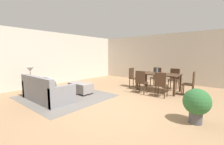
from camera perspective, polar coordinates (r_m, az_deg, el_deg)
ground_plane at (r=4.58m, az=0.30°, el=-12.91°), size 10.80×10.80×0.00m
wall_back at (r=8.78m, az=21.34°, el=5.19°), size 9.00×0.12×2.70m
wall_left at (r=8.17m, az=-22.77°, el=5.02°), size 0.12×11.00×2.70m
area_rug at (r=5.83m, az=-17.62°, el=-8.79°), size 3.00×2.80×0.01m
couch at (r=5.51m, az=-24.32°, el=-6.87°), size 2.01×0.88×0.86m
ottoman_table at (r=6.06m, az=-12.14°, el=-5.69°), size 0.99×0.53×0.43m
side_table at (r=6.67m, az=-29.08°, el=-3.61°), size 0.40×0.40×0.54m
table_lamp at (r=6.60m, az=-29.35°, el=0.86°), size 0.26×0.26×0.53m
dining_table at (r=6.55m, az=17.74°, el=-1.10°), size 1.68×0.97×0.76m
dining_chair_near_left at (r=5.96m, az=11.28°, el=-3.17°), size 0.42×0.42×0.92m
dining_chair_near_right at (r=5.60m, az=18.53°, el=-4.05°), size 0.42×0.42×0.92m
dining_chair_far_left at (r=7.51m, az=16.91°, el=-1.24°), size 0.43×0.43×0.92m
dining_chair_far_right at (r=7.24m, az=23.10°, el=-1.80°), size 0.41×0.41×0.92m
dining_chair_head_east at (r=6.27m, az=28.37°, el=-3.38°), size 0.42×0.42×0.92m
dining_chair_head_west at (r=7.07m, az=8.25°, el=-1.50°), size 0.41×0.41×0.92m
vase_centerpiece at (r=6.56m, az=17.14°, el=0.67°), size 0.09×0.09×0.22m
potted_plant at (r=3.87m, az=30.15°, el=-10.27°), size 0.59×0.59×0.80m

